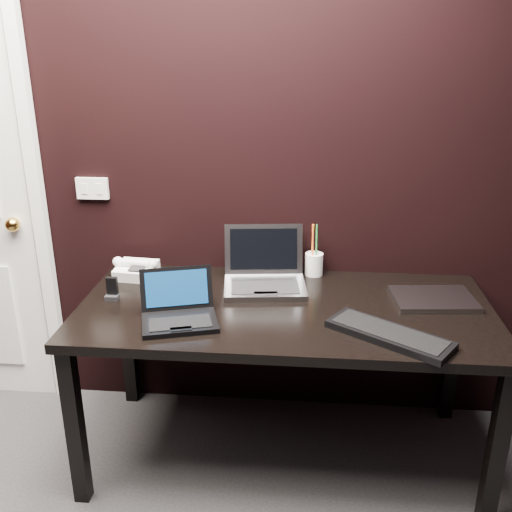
# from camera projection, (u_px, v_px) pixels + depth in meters

# --- Properties ---
(wall_back) EXTENTS (4.00, 0.00, 4.00)m
(wall_back) POSITION_uv_depth(u_px,v_px,m) (224.00, 151.00, 2.55)
(wall_back) COLOR black
(wall_back) RESTS_ON ground
(wall_switch) EXTENTS (0.15, 0.02, 0.10)m
(wall_switch) POSITION_uv_depth(u_px,v_px,m) (92.00, 188.00, 2.65)
(wall_switch) COLOR silver
(wall_switch) RESTS_ON wall_back
(desk) EXTENTS (1.70, 0.80, 0.74)m
(desk) POSITION_uv_depth(u_px,v_px,m) (285.00, 323.00, 2.38)
(desk) COLOR black
(desk) RESTS_ON ground
(netbook) EXTENTS (0.34, 0.32, 0.18)m
(netbook) POSITION_uv_depth(u_px,v_px,m) (179.00, 312.00, 2.21)
(netbook) COLOR black
(netbook) RESTS_ON desk
(silver_laptop) EXTENTS (0.39, 0.36, 0.24)m
(silver_laptop) POSITION_uv_depth(u_px,v_px,m) (265.00, 276.00, 2.52)
(silver_laptop) COLOR gray
(silver_laptop) RESTS_ON desk
(ext_keyboard) EXTENTS (0.47, 0.39, 0.03)m
(ext_keyboard) POSITION_uv_depth(u_px,v_px,m) (389.00, 334.00, 2.09)
(ext_keyboard) COLOR black
(ext_keyboard) RESTS_ON desk
(closed_laptop) EXTENTS (0.35, 0.27, 0.02)m
(closed_laptop) POSITION_uv_depth(u_px,v_px,m) (433.00, 299.00, 2.38)
(closed_laptop) COLOR gray
(closed_laptop) RESTS_ON desk
(desk_phone) EXTENTS (0.22, 0.18, 0.11)m
(desk_phone) POSITION_uv_depth(u_px,v_px,m) (136.00, 269.00, 2.62)
(desk_phone) COLOR white
(desk_phone) RESTS_ON desk
(mobile_phone) EXTENTS (0.06, 0.05, 0.10)m
(mobile_phone) POSITION_uv_depth(u_px,v_px,m) (112.00, 291.00, 2.40)
(mobile_phone) COLOR black
(mobile_phone) RESTS_ON desk
(pen_cup) EXTENTS (0.11, 0.11, 0.25)m
(pen_cup) POSITION_uv_depth(u_px,v_px,m) (314.00, 263.00, 2.64)
(pen_cup) COLOR white
(pen_cup) RESTS_ON desk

